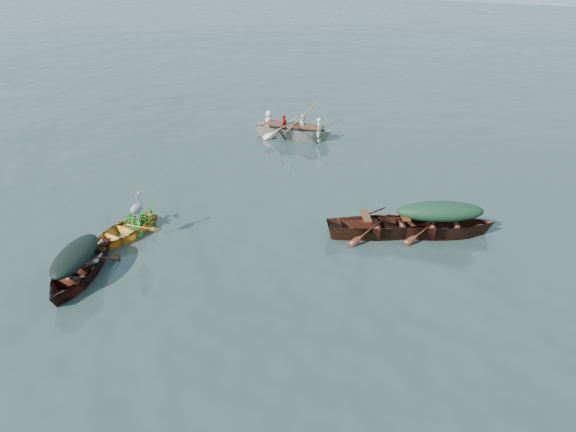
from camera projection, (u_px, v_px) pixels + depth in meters
name	position (u px, v px, depth m)	size (l,w,h in m)	color
ground	(212.00, 288.00, 12.62)	(140.00, 140.00, 0.00)	#2C3D38
yellow_dinghy	(124.00, 237.00, 14.79)	(1.18, 2.72, 0.70)	orange
dark_covered_boat	(79.00, 278.00, 13.00)	(1.34, 3.60, 0.89)	#42170F
green_tarp_boat	(437.00, 235.00, 14.91)	(1.28, 4.12, 0.95)	#552714
open_wooden_boat	(383.00, 235.00, 14.91)	(1.30, 4.18, 0.96)	#512614
rowed_boat	(293.00, 138.00, 22.22)	(1.30, 4.34, 1.04)	beige
dark_tarp_cover	(75.00, 254.00, 12.71)	(0.74, 1.98, 0.40)	black
green_tarp_cover	(441.00, 210.00, 14.59)	(0.71, 2.27, 0.52)	#143119
thwart_benches	(385.00, 218.00, 14.69)	(0.78, 2.09, 0.04)	#482910
heron	(137.00, 213.00, 14.23)	(0.28, 0.40, 0.92)	#92969A
dinghy_weeds	(136.00, 207.00, 14.92)	(0.70, 0.90, 0.60)	#1C6D1D
rowers	(294.00, 116.00, 21.82)	(1.17, 3.04, 0.76)	silver
oars	(293.00, 125.00, 21.98)	(2.60, 0.60, 0.06)	#A5753E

